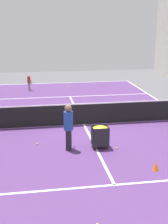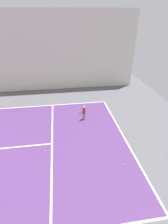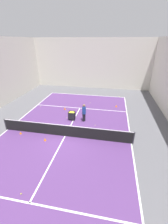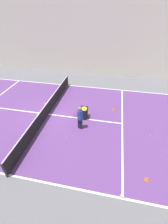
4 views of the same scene
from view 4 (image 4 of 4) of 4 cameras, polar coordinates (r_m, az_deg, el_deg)
The scene contains 19 objects.
ground_plane at distance 12.28m, azimuth -13.35°, elevation -0.86°, with size 32.70×32.70×0.00m, color #5B5B60.
court_playing_area at distance 12.28m, azimuth -13.35°, elevation -0.85°, with size 10.65×20.99×0.00m.
line_sideline_left at distance 16.51m, azimuth -6.26°, elevation 10.12°, with size 0.10×20.99×0.00m, color white.
line_sideline_right at distance 9.25m, azimuth -26.76°, elevation -20.63°, with size 0.10×20.99×0.00m, color white.
line_service_far at distance 11.40m, azimuth 14.37°, elevation -4.32°, with size 10.65×0.10×0.00m, color white.
line_centre_service at distance 12.27m, azimuth -13.35°, elevation -0.84°, with size 0.10×11.54×0.00m, color white.
hall_enclosure_left at distance 18.94m, azimuth -3.33°, elevation 25.77°, with size 0.15×29.00×7.60m.
tennis_net at distance 11.97m, azimuth -13.71°, elevation 1.23°, with size 10.95×0.10×1.06m.
coach_at_net at distance 10.06m, azimuth -1.58°, elevation -1.70°, with size 0.45×0.72×1.79m.
ball_cart at distance 11.25m, azimuth -0.00°, elevation 0.43°, with size 0.64×0.50×0.89m.
training_cone_0 at distance 12.55m, azimuth 11.16°, elevation 1.24°, with size 0.21×0.21×0.30m, color orange.
training_cone_1 at distance 13.57m, azimuth -14.67°, elevation 3.44°, with size 0.19×0.19×0.24m, color orange.
training_cone_2 at distance 8.74m, azimuth 22.96°, elevation -22.33°, with size 0.23×0.23×0.24m, color orange.
training_cone_3 at distance 15.31m, azimuth -9.38°, elevation 8.09°, with size 0.19×0.19×0.21m, color orange.
tennis_ball_0 at distance 11.03m, azimuth 23.95°, elevation -8.19°, with size 0.07×0.07×0.07m, color yellow.
tennis_ball_1 at distance 10.01m, azimuth -6.75°, elevation -9.85°, with size 0.07×0.07×0.07m, color yellow.
tennis_ball_4 at distance 12.05m, azimuth 1.81°, elevation -0.30°, with size 0.07×0.07×0.07m, color yellow.
tennis_ball_6 at distance 15.33m, azimuth 12.69°, elevation 7.39°, with size 0.07×0.07×0.07m, color yellow.
tennis_ball_9 at distance 8.05m, azimuth 13.73°, elevation -28.48°, with size 0.07×0.07×0.07m, color yellow.
Camera 4 is at (8.78, 4.68, 7.20)m, focal length 24.00 mm.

